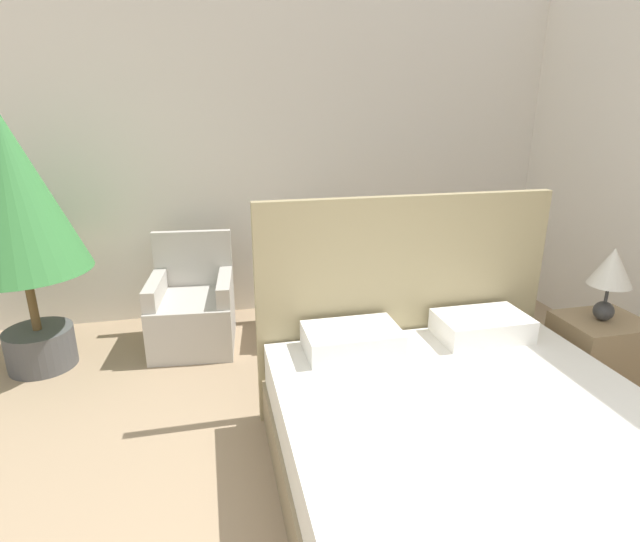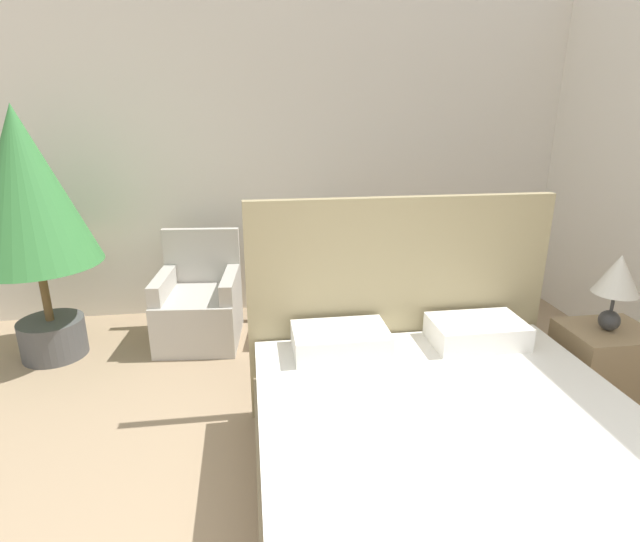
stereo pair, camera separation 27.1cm
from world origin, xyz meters
The scene contains 7 objects.
wall_back centered at (0.00, 4.00, 1.45)m, with size 10.00×0.06×2.90m.
bed centered at (0.48, 1.29, 0.30)m, with size 1.83×1.98×1.36m.
armchair_near_window_left centered at (-0.83, 3.33, 0.27)m, with size 0.69×0.72×0.88m.
armchair_near_window_right centered at (0.20, 3.33, 0.27)m, with size 0.71×0.74×0.88m.
potted_palm centered at (-1.94, 3.22, 1.23)m, with size 0.90×0.90×1.87m.
nightstand centered at (1.73, 1.92, 0.29)m, with size 0.51×0.42×0.57m.
table_lamp centered at (1.71, 1.92, 0.90)m, with size 0.26×0.26×0.47m.
Camera 1 is at (-0.66, -0.48, 1.86)m, focal length 28.00 mm.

